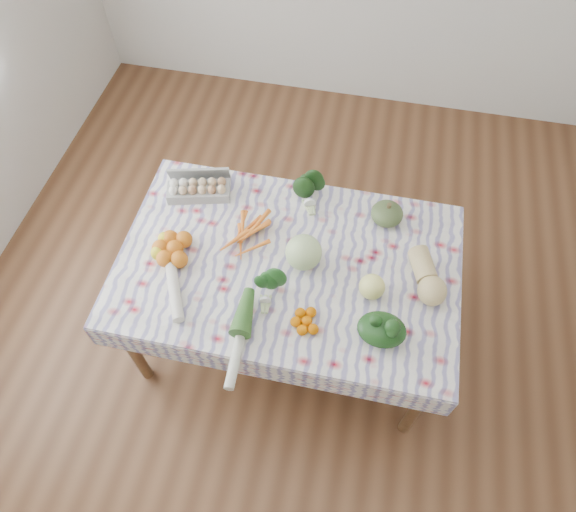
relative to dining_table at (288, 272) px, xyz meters
The scene contains 16 objects.
ground 0.68m from the dining_table, ahead, with size 4.50×4.50×0.00m, color #54321D.
dining_table is the anchor object (origin of this frame).
tablecloth 0.08m from the dining_table, ahead, with size 1.66×1.06×0.01m, color silver.
egg_carton 0.65m from the dining_table, 149.90° to the left, with size 0.33×0.13×0.09m, color #A2A39E.
carrot_bunch 0.26m from the dining_table, 158.97° to the left, with size 0.25×0.22×0.04m, color orange.
kale_bunch 0.43m from the dining_table, 86.85° to the left, with size 0.16×0.14×0.14m, color #153410.
kabocha_squash 0.58m from the dining_table, 39.37° to the left, with size 0.16×0.16×0.11m, color #485B31.
cabbage 0.19m from the dining_table, 12.85° to the left, with size 0.18×0.18×0.18m, color #B5D38A.
butternut_squash 0.68m from the dining_table, ahead, with size 0.13×0.29×0.13m, color tan.
orange_cluster 0.57m from the dining_table, behind, with size 0.27×0.27×0.09m, color orange.
broccoli 0.25m from the dining_table, 107.22° to the right, with size 0.13×0.13×0.10m, color #1C501A.
mandarin_cluster 0.35m from the dining_table, 63.67° to the right, with size 0.17×0.17×0.05m, color #D66800.
grapefruit 0.45m from the dining_table, 11.99° to the right, with size 0.12×0.12×0.12m, color #F4F27D.
spinach_bag 0.58m from the dining_table, 30.84° to the right, with size 0.22×0.17×0.10m, color black.
daikon 0.57m from the dining_table, 152.32° to the right, with size 0.05×0.05×0.38m, color silver.
leek 0.48m from the dining_table, 105.07° to the right, with size 0.05×0.05×0.45m, color beige.
Camera 1 is at (0.28, -1.32, 2.86)m, focal length 32.00 mm.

